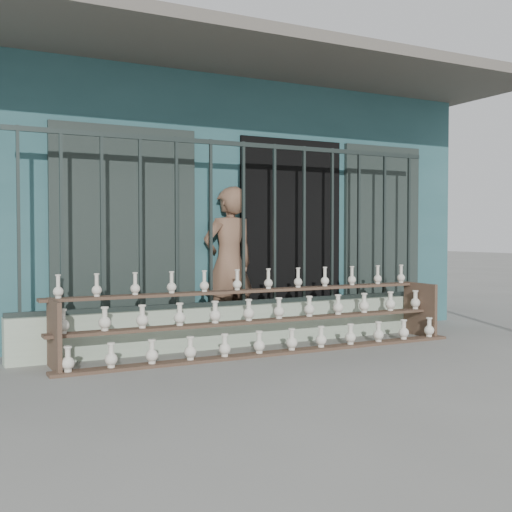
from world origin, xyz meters
name	(u,v)px	position (x,y,z in m)	size (l,w,h in m)	color
ground	(305,366)	(0.00, 0.00, 0.00)	(60.00, 60.00, 0.00)	slate
workshop_building	(158,208)	(0.00, 4.23, 1.62)	(7.40, 6.60, 3.21)	#295458
parapet_wall	(244,325)	(0.00, 1.30, 0.23)	(5.00, 0.20, 0.45)	#A8BBA1
security_fence	(243,224)	(0.00, 1.30, 1.35)	(5.00, 0.04, 1.80)	#283330
shelf_rack	(264,317)	(0.04, 0.89, 0.36)	(4.50, 0.68, 0.85)	brown
elderly_woman	(229,264)	(0.00, 1.68, 0.89)	(0.65, 0.43, 1.78)	brown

